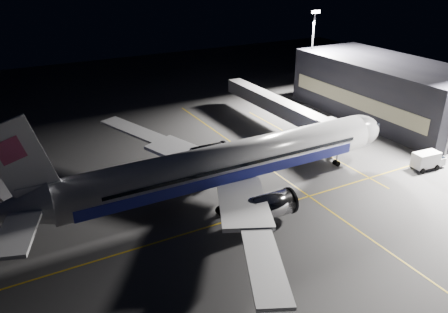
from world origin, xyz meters
TOP-DOWN VIEW (x-y plane):
  - ground at (0.00, 0.00)m, footprint 200.00×200.00m
  - guide_line_main at (10.00, 0.00)m, footprint 0.25×80.00m
  - guide_line_cross at (0.00, -6.00)m, footprint 70.00×0.25m
  - guide_line_side at (22.00, 10.00)m, footprint 0.25×40.00m
  - airliner at (-1.08, 0.00)m, footprint 61.48×54.22m
  - terminal at (45.98, 14.00)m, footprint 18.12×40.00m
  - jet_bridge at (22.00, 18.06)m, footprint 3.60×34.40m
  - floodlight_mast_north at (40.00, 31.99)m, footprint 2.40×0.68m
  - service_truck at (32.82, -7.94)m, footprint 5.88×2.93m
  - baggage_tug at (-0.47, 10.55)m, footprint 2.56×2.24m
  - safety_cone_a at (6.00, 10.30)m, footprint 0.43×0.43m
  - safety_cone_b at (6.00, 4.00)m, footprint 0.41×0.41m
  - safety_cone_c at (0.57, 11.99)m, footprint 0.38×0.38m

SIDE VIEW (x-z plane):
  - ground at x=0.00m, z-range 0.00..0.00m
  - guide_line_main at x=10.00m, z-range 0.00..0.01m
  - guide_line_cross at x=0.00m, z-range 0.00..0.01m
  - guide_line_side at x=22.00m, z-range 0.00..0.01m
  - safety_cone_c at x=0.57m, z-range 0.00..0.57m
  - safety_cone_b at x=6.00m, z-range 0.00..0.61m
  - safety_cone_a at x=6.00m, z-range 0.00..0.64m
  - baggage_tug at x=-0.47m, z-range -0.06..1.54m
  - service_truck at x=32.82m, z-range 0.10..3.01m
  - jet_bridge at x=22.00m, z-range 1.43..7.73m
  - airliner at x=-1.08m, z-range -3.16..13.48m
  - terminal at x=45.98m, z-range 0.00..12.00m
  - floodlight_mast_north at x=40.00m, z-range 2.02..22.72m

